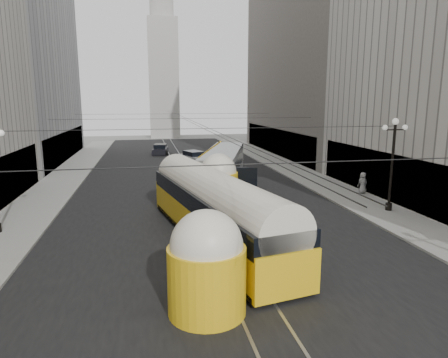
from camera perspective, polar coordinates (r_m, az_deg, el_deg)
name	(u,v)px	position (r m, az deg, el deg)	size (l,w,h in m)	color
road	(188,179)	(39.76, -5.19, -0.04)	(20.00, 85.00, 0.02)	black
sidewalk_left	(67,176)	(43.77, -21.50, 0.35)	(4.00, 72.00, 0.15)	gray
sidewalk_right	(290,169)	(45.82, 9.45, 1.44)	(4.00, 72.00, 0.15)	gray
rail_left	(180,180)	(39.70, -6.26, -0.08)	(0.12, 85.00, 0.04)	gray
rail_right	(195,179)	(39.84, -4.11, 0.00)	(0.12, 85.00, 0.04)	gray
building_left_far	(7,45)	(57.06, -28.58, 16.52)	(12.60, 28.60, 28.60)	#999999
building_right_far	(319,37)	(59.94, 13.37, 19.14)	(12.60, 32.60, 32.60)	#514C47
distant_tower	(163,65)	(86.71, -8.69, 15.85)	(6.00, 6.00, 31.36)	#B2AFA8
lamppost_right_mid	(392,159)	(29.62, 22.93, 2.62)	(1.86, 0.44, 6.37)	black
catenary	(189,120)	(38.06, -5.01, 8.39)	(25.00, 72.00, 0.23)	black
streetcar	(214,207)	(21.88, -1.37, -4.09)	(5.95, 17.76, 3.96)	yellow
city_bus	(223,167)	(35.86, -0.08, 1.77)	(6.52, 13.71, 3.36)	gray
sedan_white_far	(193,157)	(50.20, -4.39, 3.10)	(3.58, 5.12, 1.50)	silver
sedan_dark_far	(160,150)	(58.98, -9.07, 4.18)	(2.54, 4.87, 1.47)	black
pedestrian_sidewalk_right	(363,183)	(34.75, 19.20, -0.52)	(0.86, 0.53, 1.76)	gray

